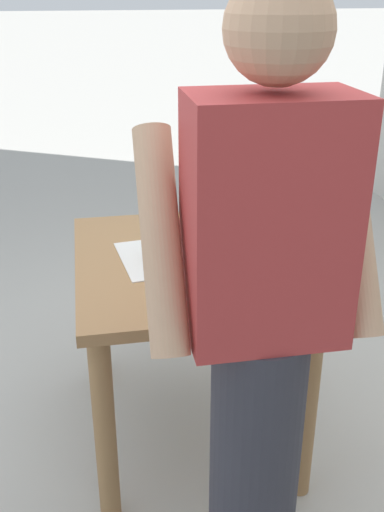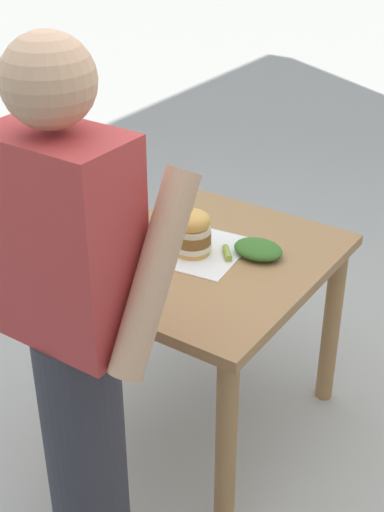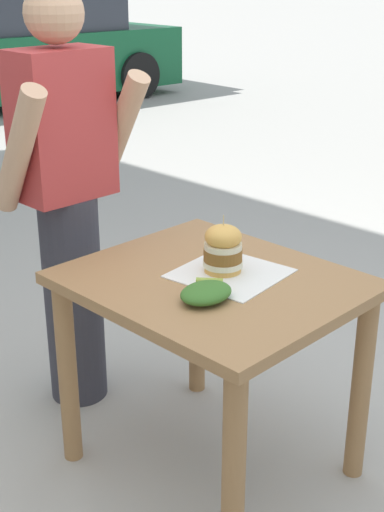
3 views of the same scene
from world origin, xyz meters
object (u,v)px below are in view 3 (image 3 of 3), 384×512
object	(u,v)px
patio_table	(213,316)
diner_across_table	(67,200)
sandwich	(223,249)
side_salad	(206,293)
pickle_spear	(209,281)
parked_car_near_curb	(27,48)

from	to	relation	value
patio_table	diner_across_table	size ratio (longest dim) A/B	0.55
sandwich	side_salad	world-z (taller)	sandwich
pickle_spear	parked_car_near_curb	xyz separation A→B (m)	(3.98, 7.22, -0.06)
sandwich	side_salad	xyz separation A→B (m)	(-0.20, -0.12, -0.06)
sandwich	diner_across_table	size ratio (longest dim) A/B	0.12
sandwich	parked_car_near_curb	size ratio (longest dim) A/B	0.05
sandwich	parked_car_near_curb	distance (m)	8.15
side_salad	sandwich	bearing A→B (deg)	29.64
patio_table	side_salad	world-z (taller)	side_salad
side_salad	pickle_spear	bearing A→B (deg)	37.99
patio_table	diner_across_table	xyz separation A→B (m)	(-0.05, 0.74, 0.27)
patio_table	parked_car_near_curb	bearing A→B (deg)	61.35
sandwich	parked_car_near_curb	bearing A→B (deg)	61.67
parked_car_near_curb	side_salad	bearing A→B (deg)	-119.18
sandwich	side_salad	bearing A→B (deg)	-150.36
patio_table	diner_across_table	distance (m)	0.79
patio_table	diner_across_table	bearing A→B (deg)	94.04
diner_across_table	parked_car_near_curb	size ratio (longest dim) A/B	0.39
pickle_spear	parked_car_near_curb	bearing A→B (deg)	61.12
patio_table	pickle_spear	xyz separation A→B (m)	(-0.06, -0.04, 0.16)
patio_table	pickle_spear	size ratio (longest dim) A/B	10.60
patio_table	sandwich	world-z (taller)	sandwich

